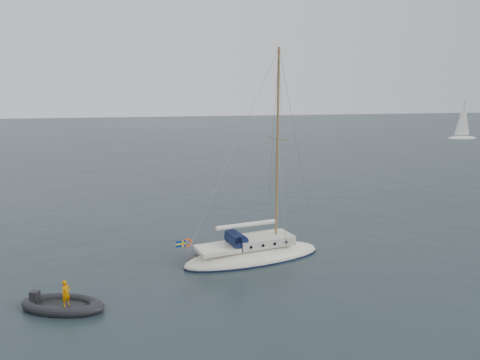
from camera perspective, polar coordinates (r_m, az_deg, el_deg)
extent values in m
plane|color=black|center=(31.66, 4.48, -8.25)|extent=(300.00, 300.00, 0.00)
ellipsoid|color=white|center=(29.52, 1.62, -9.36)|extent=(8.97, 2.79, 1.50)
cube|color=beige|center=(29.35, 2.96, -7.37)|extent=(3.59, 1.89, 0.55)
cube|color=white|center=(28.77, -3.05, -8.10)|extent=(2.39, 1.89, 0.25)
cylinder|color=#11193C|center=(28.85, -0.60, -7.12)|extent=(0.96, 1.65, 0.96)
cube|color=#11193C|center=(28.75, -0.99, -6.77)|extent=(0.45, 1.65, 0.40)
cylinder|color=#996B45|center=(28.32, 4.83, 3.78)|extent=(0.15, 0.15, 11.96)
cylinder|color=#996B45|center=(28.25, 4.85, 4.98)|extent=(0.05, 2.19, 0.05)
cylinder|color=#996B45|center=(28.74, 0.67, -5.53)|extent=(4.19, 0.10, 0.10)
cylinder|color=silver|center=(28.73, 0.67, -5.44)|extent=(3.89, 0.28, 0.28)
cylinder|color=#94959C|center=(28.43, -6.26, -7.48)|extent=(0.04, 2.19, 0.04)
torus|color=#FD470F|center=(28.99, -6.49, -7.11)|extent=(0.54, 0.10, 0.54)
cylinder|color=#996B45|center=(28.43, -6.96, -7.71)|extent=(0.03, 0.03, 0.90)
cube|color=navy|center=(28.31, -7.58, -7.16)|extent=(0.60, 0.02, 0.38)
cube|color=yellow|center=(28.31, -7.58, -7.16)|extent=(0.62, 0.03, 0.09)
cube|color=yellow|center=(28.32, -7.36, -7.15)|extent=(0.09, 0.03, 0.40)
cylinder|color=black|center=(29.93, 0.06, -6.99)|extent=(0.18, 0.06, 0.18)
cylinder|color=black|center=(28.17, 0.91, -8.17)|extent=(0.18, 0.06, 0.18)
cylinder|color=black|center=(30.11, 1.55, -6.88)|extent=(0.18, 0.06, 0.18)
cylinder|color=black|center=(28.35, 2.50, -8.05)|extent=(0.18, 0.06, 0.18)
cylinder|color=black|center=(30.30, 3.02, -6.77)|extent=(0.18, 0.06, 0.18)
cylinder|color=black|center=(28.56, 4.06, -7.92)|extent=(0.18, 0.06, 0.18)
cylinder|color=black|center=(30.52, 4.48, -6.66)|extent=(0.18, 0.06, 0.18)
cylinder|color=black|center=(28.79, 5.60, -7.79)|extent=(0.18, 0.06, 0.18)
cube|color=#434347|center=(29.69, -4.19, -9.36)|extent=(1.50, 0.62, 0.09)
cube|color=black|center=(24.87, -20.80, -14.19)|extent=(2.63, 1.09, 0.13)
cube|color=black|center=(24.99, -24.17, -13.48)|extent=(0.38, 0.38, 0.66)
imported|color=#C67200|center=(24.56, -20.39, -12.74)|extent=(0.46, 0.55, 1.28)
ellipsoid|color=silver|center=(109.45, 25.39, 4.59)|extent=(6.66, 2.22, 1.11)
cylinder|color=#94959C|center=(109.12, 25.59, 6.88)|extent=(0.11, 0.11, 7.77)
cone|color=silver|center=(109.09, 25.56, 6.88)|extent=(3.55, 3.55, 7.22)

